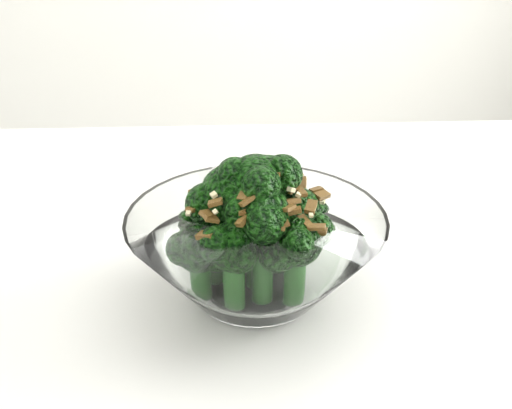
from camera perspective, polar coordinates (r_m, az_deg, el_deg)
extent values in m
cube|color=white|center=(0.67, 10.21, -4.85)|extent=(1.32, 0.99, 0.04)
cylinder|color=white|center=(1.21, -21.65, -11.84)|extent=(0.04, 0.04, 0.71)
cylinder|color=white|center=(0.56, 0.00, -8.73)|extent=(0.10, 0.10, 0.01)
cylinder|color=#1B5215|center=(0.54, 3.89, -4.80)|extent=(0.02, 0.02, 0.06)
sphere|color=#14490D|center=(0.52, 4.04, -0.79)|extent=(0.05, 0.05, 0.05)
cylinder|color=#1B5215|center=(0.51, -2.20, -7.93)|extent=(0.02, 0.02, 0.05)
sphere|color=#14490D|center=(0.48, -2.28, -4.24)|extent=(0.04, 0.04, 0.04)
cylinder|color=#1B5215|center=(0.53, 0.00, -3.94)|extent=(0.02, 0.02, 0.09)
sphere|color=#14490D|center=(0.50, 0.00, 1.94)|extent=(0.06, 0.06, 0.06)
cylinder|color=#1B5215|center=(0.51, 0.66, -6.13)|extent=(0.02, 0.02, 0.08)
sphere|color=#14490D|center=(0.48, 0.69, -1.05)|extent=(0.05, 0.05, 0.05)
cylinder|color=#1B5215|center=(0.54, -4.26, -4.97)|extent=(0.02, 0.02, 0.06)
sphere|color=#14490D|center=(0.52, -4.41, -1.07)|extent=(0.05, 0.05, 0.05)
cylinder|color=#1B5215|center=(0.52, -5.54, -7.43)|extent=(0.02, 0.02, 0.04)
sphere|color=#14490D|center=(0.50, -5.70, -4.37)|extent=(0.04, 0.04, 0.04)
cylinder|color=#1B5215|center=(0.51, 3.88, -7.41)|extent=(0.02, 0.02, 0.06)
sphere|color=#14490D|center=(0.49, 4.02, -3.58)|extent=(0.05, 0.05, 0.05)
cylinder|color=#1B5215|center=(0.58, -0.51, -3.35)|extent=(0.02, 0.02, 0.05)
sphere|color=#14490D|center=(0.56, -0.53, -0.33)|extent=(0.04, 0.04, 0.04)
cylinder|color=#1B5215|center=(0.57, 4.01, -3.76)|extent=(0.02, 0.02, 0.04)
sphere|color=#14490D|center=(0.56, 4.12, -0.83)|extent=(0.04, 0.04, 0.04)
cylinder|color=#1B5215|center=(0.55, 1.16, -2.96)|extent=(0.02, 0.02, 0.08)
sphere|color=#14490D|center=(0.52, 1.21, 2.22)|extent=(0.05, 0.05, 0.05)
cylinder|color=#1B5215|center=(0.53, -2.50, -4.10)|extent=(0.02, 0.02, 0.08)
sphere|color=#14490D|center=(0.51, -2.62, 1.07)|extent=(0.05, 0.05, 0.05)
cube|color=olive|center=(0.47, 3.29, -0.37)|extent=(0.01, 0.01, 0.01)
cube|color=olive|center=(0.46, 2.54, -2.01)|extent=(0.01, 0.01, 0.01)
cube|color=olive|center=(0.55, -2.82, 2.90)|extent=(0.01, 0.02, 0.01)
cube|color=olive|center=(0.48, 6.26, -2.61)|extent=(0.02, 0.01, 0.01)
cube|color=olive|center=(0.54, -2.15, 2.83)|extent=(0.01, 0.01, 0.01)
cube|color=olive|center=(0.46, -0.92, 0.36)|extent=(0.01, 0.01, 0.01)
cube|color=olive|center=(0.47, 3.66, -0.67)|extent=(0.02, 0.01, 0.01)
cube|color=olive|center=(0.49, -3.25, 1.77)|extent=(0.02, 0.01, 0.01)
cube|color=olive|center=(0.48, 4.89, -1.66)|extent=(0.01, 0.02, 0.01)
cube|color=olive|center=(0.56, -2.55, 2.18)|extent=(0.01, 0.02, 0.01)
cube|color=olive|center=(0.46, -1.36, -1.59)|extent=(0.01, 0.01, 0.01)
cube|color=olive|center=(0.47, 0.70, 1.43)|extent=(0.01, 0.01, 0.01)
cube|color=olive|center=(0.56, 1.90, 2.46)|extent=(0.02, 0.01, 0.01)
cube|color=olive|center=(0.47, -5.03, -3.08)|extent=(0.02, 0.02, 0.01)
cube|color=olive|center=(0.47, -1.28, 0.85)|extent=(0.01, 0.01, 0.01)
cube|color=olive|center=(0.52, -1.02, 3.68)|extent=(0.02, 0.02, 0.01)
cube|color=olive|center=(0.53, 1.70, 3.13)|extent=(0.02, 0.01, 0.01)
cube|color=olive|center=(0.47, 1.39, 1.99)|extent=(0.01, 0.01, 0.01)
cube|color=olive|center=(0.52, -1.43, 3.90)|extent=(0.02, 0.01, 0.01)
cube|color=olive|center=(0.54, 3.81, 2.75)|extent=(0.01, 0.01, 0.01)
cube|color=olive|center=(0.54, 2.65, 3.25)|extent=(0.01, 0.02, 0.01)
cube|color=olive|center=(0.51, 3.00, 2.78)|extent=(0.02, 0.01, 0.01)
cube|color=olive|center=(0.48, 3.63, 0.34)|extent=(0.02, 0.01, 0.01)
cube|color=olive|center=(0.49, 4.55, 1.26)|extent=(0.01, 0.01, 0.00)
cube|color=olive|center=(0.48, 2.02, 3.07)|extent=(0.01, 0.02, 0.01)
cube|color=olive|center=(0.47, 0.40, 0.88)|extent=(0.02, 0.01, 0.01)
cube|color=olive|center=(0.51, 2.97, 2.95)|extent=(0.02, 0.02, 0.01)
cube|color=olive|center=(0.48, 0.07, 3.92)|extent=(0.01, 0.01, 0.01)
cube|color=olive|center=(0.47, -4.50, -1.43)|extent=(0.01, 0.01, 0.01)
cube|color=olive|center=(0.50, -6.35, -0.47)|extent=(0.01, 0.01, 0.01)
cube|color=olive|center=(0.47, -1.57, -0.41)|extent=(0.02, 0.02, 0.01)
cube|color=olive|center=(0.51, -5.29, 1.51)|extent=(0.02, 0.01, 0.01)
cube|color=olive|center=(0.46, 2.22, -2.28)|extent=(0.01, 0.01, 0.01)
cube|color=olive|center=(0.56, 2.61, 2.42)|extent=(0.02, 0.01, 0.01)
cube|color=olive|center=(0.55, -3.11, 2.44)|extent=(0.02, 0.02, 0.01)
cube|color=olive|center=(0.55, 4.35, 1.79)|extent=(0.01, 0.02, 0.01)
cube|color=olive|center=(0.49, 3.60, 1.67)|extent=(0.01, 0.01, 0.01)
cube|color=olive|center=(0.53, 6.04, 1.47)|extent=(0.01, 0.01, 0.00)
cube|color=olive|center=(0.55, 4.55, 2.08)|extent=(0.01, 0.02, 0.01)
cube|color=olive|center=(0.52, -3.92, 2.53)|extent=(0.01, 0.02, 0.01)
cube|color=olive|center=(0.53, -6.10, 1.22)|extent=(0.01, 0.01, 0.01)
cube|color=olive|center=(0.47, 6.08, -2.25)|extent=(0.02, 0.01, 0.01)
cube|color=olive|center=(0.48, 5.53, -0.23)|extent=(0.01, 0.02, 0.01)
cube|color=olive|center=(0.47, -0.84, -0.66)|extent=(0.02, 0.01, 0.01)
cube|color=olive|center=(0.47, -4.91, -0.98)|extent=(0.02, 0.02, 0.01)
cube|color=olive|center=(0.48, -4.08, 0.20)|extent=(0.01, 0.01, 0.01)
cube|color=olive|center=(0.52, 3.86, 2.74)|extent=(0.02, 0.02, 0.01)
cube|color=olive|center=(0.53, -3.76, 2.63)|extent=(0.02, 0.01, 0.01)
cube|color=olive|center=(0.51, 0.15, 3.92)|extent=(0.02, 0.02, 0.01)
cube|color=olive|center=(0.54, 0.85, 3.65)|extent=(0.02, 0.02, 0.01)
cube|color=olive|center=(0.52, 6.61, 0.93)|extent=(0.02, 0.01, 0.01)
cube|color=beige|center=(0.52, -5.87, 1.26)|extent=(0.01, 0.01, 0.01)
cube|color=beige|center=(0.49, -4.11, 1.37)|extent=(0.01, 0.01, 0.00)
cube|color=beige|center=(0.54, -0.82, 3.41)|extent=(0.01, 0.01, 0.01)
cube|color=beige|center=(0.51, -2.63, 3.49)|extent=(0.01, 0.01, 0.01)
cube|color=beige|center=(0.47, -4.10, -0.72)|extent=(0.01, 0.01, 0.01)
cube|color=beige|center=(0.51, 6.56, 0.18)|extent=(0.00, 0.00, 0.00)
cube|color=beige|center=(0.52, -4.13, 2.43)|extent=(0.01, 0.01, 0.01)
cube|color=beige|center=(0.47, -2.14, -0.39)|extent=(0.01, 0.01, 0.00)
cube|color=beige|center=(0.52, 2.18, 3.31)|extent=(0.01, 0.01, 0.00)
cube|color=beige|center=(0.49, 4.27, 0.97)|extent=(0.01, 0.01, 0.00)
cube|color=beige|center=(0.51, -5.38, 1.01)|extent=(0.01, 0.01, 0.00)
cube|color=beige|center=(0.51, 6.79, 0.24)|extent=(0.01, 0.00, 0.00)
cube|color=beige|center=(0.47, 0.92, -0.03)|extent=(0.01, 0.01, 0.00)
cube|color=beige|center=(0.49, -6.78, -0.87)|extent=(0.01, 0.01, 0.00)
cube|color=beige|center=(0.48, 5.53, -1.07)|extent=(0.00, 0.00, 0.00)
cube|color=beige|center=(0.48, 0.33, 3.21)|extent=(0.01, 0.01, 0.00)
cube|color=beige|center=(0.53, -3.59, 3.06)|extent=(0.01, 0.01, 0.01)
cube|color=beige|center=(0.48, -4.25, 0.97)|extent=(0.01, 0.01, 0.01)
cube|color=beige|center=(0.48, 3.54, 1.49)|extent=(0.01, 0.01, 0.01)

